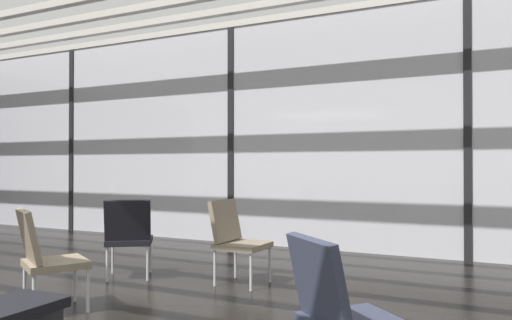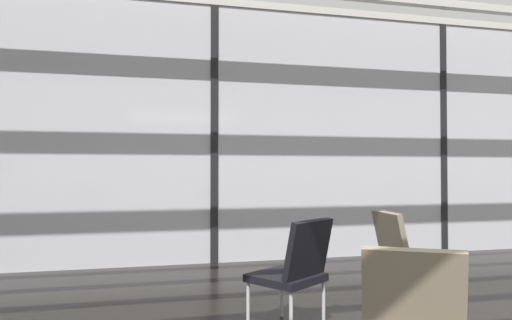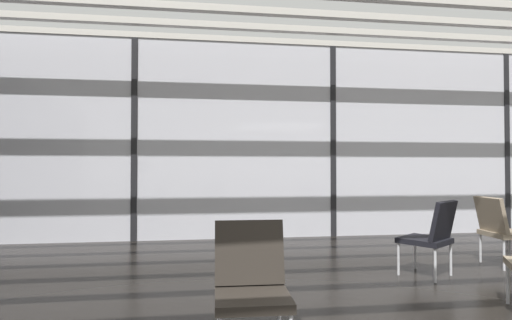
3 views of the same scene
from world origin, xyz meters
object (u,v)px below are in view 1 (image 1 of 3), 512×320
(lounge_chair_3, at_px, (235,236))
(lounge_chair_4, at_px, (340,309))
(lounge_chair_1, at_px, (45,254))
(lounge_chair_0, at_px, (129,233))
(parked_airplane, at_px, (383,127))

(lounge_chair_3, xyz_separation_m, lounge_chair_4, (1.75, -2.07, 0.00))
(lounge_chair_1, relative_size, lounge_chair_3, 1.00)
(lounge_chair_0, height_order, lounge_chair_1, same)
(lounge_chair_1, xyz_separation_m, lounge_chair_3, (0.94, 1.62, 0.00))
(lounge_chair_3, relative_size, lounge_chair_4, 1.00)
(lounge_chair_0, distance_m, lounge_chair_4, 3.37)
(lounge_chair_1, distance_m, lounge_chair_3, 1.87)
(parked_airplane, distance_m, lounge_chair_3, 8.76)
(lounge_chair_3, distance_m, lounge_chair_4, 2.71)
(lounge_chair_1, height_order, lounge_chair_3, same)
(lounge_chair_4, bearing_deg, lounge_chair_1, 33.23)
(parked_airplane, height_order, lounge_chair_0, parked_airplane)
(lounge_chair_0, relative_size, lounge_chair_3, 1.00)
(lounge_chair_0, xyz_separation_m, lounge_chair_4, (2.89, -1.73, 0.00))
(lounge_chair_1, height_order, lounge_chair_4, same)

